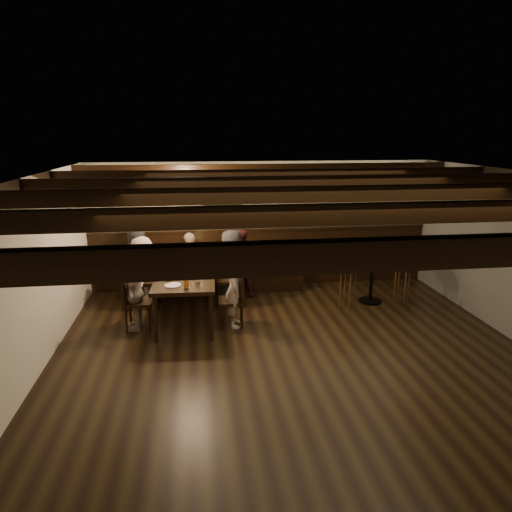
{
  "coord_description": "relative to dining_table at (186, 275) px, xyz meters",
  "views": [
    {
      "loc": [
        -1.26,
        -5.01,
        2.9
      ],
      "look_at": [
        -0.42,
        1.3,
        1.18
      ],
      "focal_mm": 32.0,
      "sensor_mm": 36.0,
      "label": 1
    }
  ],
  "objects": [
    {
      "name": "room",
      "position": [
        1.16,
        0.16,
        0.37
      ],
      "size": [
        7.0,
        7.0,
        7.0
      ],
      "color": "black",
      "rests_on": "ground"
    },
    {
      "name": "dining_table",
      "position": [
        0.0,
        0.0,
        0.0
      ],
      "size": [
        1.0,
        2.07,
        0.76
      ],
      "rotation": [
        0.0,
        0.0,
        -0.04
      ],
      "color": "black",
      "rests_on": "floor"
    },
    {
      "name": "chair_left_near",
      "position": [
        -0.7,
        0.48,
        -0.4
      ],
      "size": [
        0.47,
        0.47,
        0.99
      ],
      "rotation": [
        0.0,
        0.0,
        -1.62
      ],
      "color": "black",
      "rests_on": "floor"
    },
    {
      "name": "chair_left_far",
      "position": [
        -0.74,
        -0.42,
        -0.42
      ],
      "size": [
        0.43,
        0.43,
        0.91
      ],
      "rotation": [
        0.0,
        0.0,
        -1.62
      ],
      "color": "black",
      "rests_on": "floor"
    },
    {
      "name": "chair_right_near",
      "position": [
        0.74,
        0.42,
        -0.41
      ],
      "size": [
        0.46,
        0.46,
        0.96
      ],
      "rotation": [
        0.0,
        0.0,
        1.53
      ],
      "color": "black",
      "rests_on": "floor"
    },
    {
      "name": "chair_right_far",
      "position": [
        0.7,
        -0.48,
        -0.44
      ],
      "size": [
        0.41,
        0.41,
        0.85
      ],
      "rotation": [
        0.0,
        0.0,
        1.53
      ],
      "color": "black",
      "rests_on": "floor"
    },
    {
      "name": "person_bench_left",
      "position": [
        -0.86,
        0.94,
        0.01
      ],
      "size": [
        0.71,
        0.48,
        1.41
      ],
      "primitive_type": "imported",
      "rotation": [
        0.0,
        0.0,
        3.1
      ],
      "color": "#252426",
      "rests_on": "floor"
    },
    {
      "name": "person_bench_centre",
      "position": [
        0.05,
        1.05,
        -0.11
      ],
      "size": [
        0.44,
        0.3,
        1.18
      ],
      "primitive_type": "imported",
      "rotation": [
        0.0,
        0.0,
        3.1
      ],
      "color": "slate",
      "rests_on": "floor"
    },
    {
      "name": "person_bench_right",
      "position": [
        0.94,
        0.86,
        -0.08
      ],
      "size": [
        0.62,
        0.5,
        1.24
      ],
      "primitive_type": "imported",
      "rotation": [
        0.0,
        0.0,
        3.1
      ],
      "color": "#4C1A1D",
      "rests_on": "floor"
    },
    {
      "name": "person_left_near",
      "position": [
        -0.73,
        0.48,
        -0.08
      ],
      "size": [
        0.5,
        0.82,
        1.24
      ],
      "primitive_type": "imported",
      "rotation": [
        0.0,
        0.0,
        -1.62
      ],
      "color": "#BCA79F",
      "rests_on": "floor"
    },
    {
      "name": "person_left_far",
      "position": [
        -0.77,
        -0.42,
        -0.1
      ],
      "size": [
        0.33,
        0.72,
        1.2
      ],
      "primitive_type": "imported",
      "rotation": [
        0.0,
        0.0,
        -1.62
      ],
      "color": "gray",
      "rests_on": "floor"
    },
    {
      "name": "person_right_near",
      "position": [
        0.77,
        0.42,
        -0.03
      ],
      "size": [
        0.45,
        0.67,
        1.33
      ],
      "primitive_type": "imported",
      "rotation": [
        0.0,
        0.0,
        1.53
      ],
      "color": "#27272A",
      "rests_on": "floor"
    },
    {
      "name": "person_right_far",
      "position": [
        0.73,
        -0.48,
        -0.09
      ],
      "size": [
        0.31,
        0.46,
        1.22
      ],
      "primitive_type": "imported",
      "rotation": [
        0.0,
        0.0,
        1.53
      ],
      "color": "#B6A49A",
      "rests_on": "floor"
    },
    {
      "name": "pint_a",
      "position": [
        -0.25,
        0.71,
        0.13
      ],
      "size": [
        0.07,
        0.07,
        0.14
      ],
      "primitive_type": "cylinder",
      "color": "#BF7219",
      "rests_on": "dining_table"
    },
    {
      "name": "pint_b",
      "position": [
        0.28,
        0.64,
        0.13
      ],
      "size": [
        0.07,
        0.07,
        0.14
      ],
      "primitive_type": "cylinder",
      "color": "#BF7219",
      "rests_on": "dining_table"
    },
    {
      "name": "pint_c",
      "position": [
        -0.3,
        0.11,
        0.13
      ],
      "size": [
        0.07,
        0.07,
        0.14
      ],
      "primitive_type": "cylinder",
      "color": "#BF7219",
      "rests_on": "dining_table"
    },
    {
      "name": "pint_d",
      "position": [
        0.31,
        0.19,
        0.13
      ],
      "size": [
        0.07,
        0.07,
        0.14
      ],
      "primitive_type": "cylinder",
      "color": "silver",
      "rests_on": "dining_table"
    },
    {
      "name": "pint_e",
      "position": [
        -0.24,
        -0.44,
        0.13
      ],
      "size": [
        0.07,
        0.07,
        0.14
      ],
      "primitive_type": "cylinder",
      "color": "#BF7219",
      "rests_on": "dining_table"
    },
    {
      "name": "pint_f",
      "position": [
        0.18,
        -0.56,
        0.13
      ],
      "size": [
        0.07,
        0.07,
        0.14
      ],
      "primitive_type": "cylinder",
      "color": "silver",
      "rests_on": "dining_table"
    },
    {
      "name": "pint_g",
      "position": [
        0.01,
        -0.8,
        0.13
      ],
      "size": [
        0.07,
        0.07,
        0.14
      ],
      "primitive_type": "cylinder",
      "color": "#BF7219",
      "rests_on": "dining_table"
    },
    {
      "name": "plate_near",
      "position": [
        -0.18,
        -0.69,
        0.07
      ],
      "size": [
        0.24,
        0.24,
        0.01
      ],
      "primitive_type": "cylinder",
      "color": "white",
      "rests_on": "dining_table"
    },
    {
      "name": "plate_far",
      "position": [
        0.17,
        -0.31,
        0.07
      ],
      "size": [
        0.24,
        0.24,
        0.01
      ],
      "primitive_type": "cylinder",
      "color": "white",
      "rests_on": "dining_table"
    },
    {
      "name": "condiment_caddy",
      "position": [
        -0.0,
        -0.05,
        0.12
      ],
      "size": [
        0.15,
        0.1,
        0.12
      ],
      "primitive_type": "cube",
      "color": "black",
      "rests_on": "dining_table"
    },
    {
      "name": "candle",
      "position": [
        0.13,
        0.29,
        0.09
      ],
      "size": [
        0.05,
        0.05,
        0.05
      ],
      "primitive_type": "cylinder",
      "color": "beige",
      "rests_on": "dining_table"
    },
    {
      "name": "high_top_table",
      "position": [
        3.21,
        0.22,
        -0.07
      ],
      "size": [
        0.54,
        0.54,
        0.96
      ],
      "color": "black",
      "rests_on": "floor"
    },
    {
      "name": "bar_stool_left",
      "position": [
        2.71,
        0.02,
        -0.34
      ],
      "size": [
        0.32,
        0.34,
        0.97
      ],
      "rotation": [
        0.0,
        0.0,
        -0.24
      ],
      "color": "#3A2512",
      "rests_on": "floor"
    },
    {
      "name": "bar_stool_right",
      "position": [
        3.71,
        0.07,
        -0.34
      ],
      "size": [
        0.31,
        0.31,
        0.97
      ],
      "rotation": [
        0.0,
        0.0,
        -0.03
      ],
      "color": "#3A2512",
      "rests_on": "floor"
    }
  ]
}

